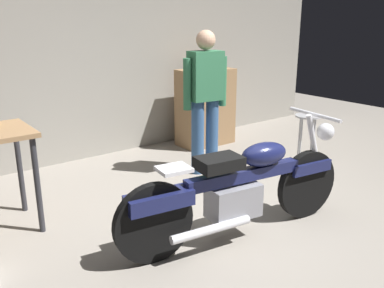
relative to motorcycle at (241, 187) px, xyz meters
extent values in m
plane|color=gray|center=(0.04, 0.00, -0.45)|extent=(12.00, 12.00, 0.00)
cube|color=gray|center=(0.04, 2.80, 1.10)|extent=(8.00, 0.12, 3.10)
cylinder|color=#2D2D33|center=(-1.32, 1.10, -0.02)|extent=(0.05, 0.05, 0.86)
cylinder|color=#2D2D33|center=(-1.32, 1.62, -0.02)|extent=(0.05, 0.05, 0.86)
cylinder|color=black|center=(0.75, -0.10, -0.13)|extent=(0.64, 0.16, 0.64)
cylinder|color=black|center=(-0.78, 0.11, -0.13)|extent=(0.64, 0.16, 0.64)
cube|color=#191E4C|center=(0.75, -0.10, 0.05)|extent=(0.46, 0.20, 0.10)
cube|color=#191E4C|center=(-0.73, 0.11, 0.05)|extent=(0.54, 0.25, 0.12)
cube|color=gray|center=(-0.07, 0.01, -0.11)|extent=(0.47, 0.30, 0.28)
cube|color=#191E4C|center=(0.03, 0.00, 0.10)|extent=(1.10, 0.25, 0.10)
ellipsoid|color=#191E4C|center=(0.23, -0.03, 0.25)|extent=(0.47, 0.28, 0.20)
cube|color=black|center=(-0.21, 0.03, 0.25)|extent=(0.39, 0.29, 0.10)
cube|color=silver|center=(-0.61, 0.09, 0.27)|extent=(0.27, 0.23, 0.03)
cylinder|color=silver|center=(0.81, -0.11, 0.20)|extent=(0.27, 0.09, 0.68)
cylinder|color=silver|center=(0.77, -0.10, 0.53)|extent=(0.11, 0.60, 0.03)
sphere|color=silver|center=(0.93, -0.13, 0.35)|extent=(0.16, 0.16, 0.16)
cylinder|color=silver|center=(-0.38, -0.09, -0.23)|extent=(0.70, 0.17, 0.07)
cylinder|color=#335583|center=(0.85, 1.39, -0.01)|extent=(0.15, 0.15, 0.88)
cylinder|color=#335583|center=(0.65, 1.41, -0.01)|extent=(0.15, 0.15, 0.88)
cube|color=#33724C|center=(0.75, 1.40, 0.71)|extent=(0.40, 0.27, 0.56)
cylinder|color=#33724C|center=(0.99, 1.37, 0.63)|extent=(0.09, 0.09, 0.58)
cylinder|color=#33724C|center=(0.51, 1.43, 0.63)|extent=(0.09, 0.09, 0.58)
sphere|color=tan|center=(0.75, 1.40, 1.11)|extent=(0.22, 0.22, 0.22)
cylinder|color=#B2B2B7|center=(1.93, 0.82, 0.18)|extent=(0.32, 0.32, 0.02)
cylinder|color=#B2B2B7|center=(2.04, 0.82, -0.14)|extent=(0.02, 0.02, 0.62)
cylinder|color=#B2B2B7|center=(1.93, 0.93, -0.14)|extent=(0.02, 0.02, 0.62)
cylinder|color=#B2B2B7|center=(1.82, 0.82, -0.14)|extent=(0.02, 0.02, 0.62)
cylinder|color=#B2B2B7|center=(1.93, 0.71, -0.14)|extent=(0.02, 0.02, 0.62)
cube|color=#99724C|center=(1.49, 2.30, 0.10)|extent=(0.80, 0.44, 1.10)
sphere|color=tan|center=(1.49, 2.07, 0.40)|extent=(0.04, 0.04, 0.04)
sphere|color=tan|center=(1.49, 2.07, 0.10)|extent=(0.04, 0.04, 0.04)
sphere|color=tan|center=(1.49, 2.07, -0.20)|extent=(0.04, 0.04, 0.04)
camera|label=1|loc=(-2.26, -2.30, 1.35)|focal=38.89mm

